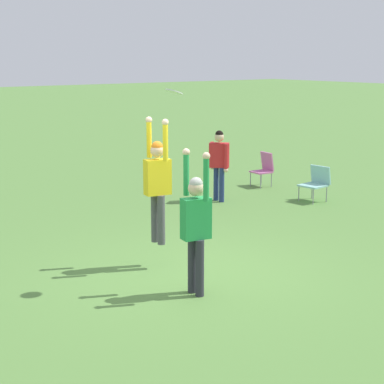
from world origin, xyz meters
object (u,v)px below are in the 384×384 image
at_px(camping_chair_1, 264,167).
at_px(person_spectator_near, 219,159).
at_px(person_jumping, 158,179).
at_px(frisbee, 174,92).
at_px(person_defending, 196,220).
at_px(camping_chair_2, 316,181).

height_order(camping_chair_1, person_spectator_near, person_spectator_near).
relative_size(camping_chair_1, person_spectator_near, 0.54).
bearing_deg(person_jumping, frisbee, -96.27).
xyz_separation_m(person_defending, camping_chair_1, (-5.00, 6.00, -0.58)).
bearing_deg(camping_chair_2, frisbee, 107.63).
relative_size(frisbee, camping_chair_1, 0.29).
height_order(person_jumping, person_spectator_near, person_jumping).
relative_size(person_defending, person_spectator_near, 1.25).
bearing_deg(person_jumping, camping_chair_1, 43.81).
relative_size(camping_chair_2, person_spectator_near, 0.50).
distance_m(person_jumping, frisbee, 1.62).
xyz_separation_m(person_jumping, camping_chair_2, (-1.71, 5.52, -0.96)).
bearing_deg(person_jumping, person_spectator_near, 50.37).
bearing_deg(camping_chair_1, camping_chair_2, 179.32).
bearing_deg(camping_chair_2, person_jumping, 101.20).
height_order(camping_chair_1, camping_chair_2, camping_chair_1).
height_order(person_defending, camping_chair_1, person_defending).
height_order(person_defending, camping_chair_2, person_defending).
bearing_deg(camping_chair_2, camping_chair_1, -12.23).
distance_m(frisbee, camping_chair_1, 7.84).
bearing_deg(person_spectator_near, person_defending, -86.25).
xyz_separation_m(person_jumping, person_defending, (1.32, -0.26, -0.35)).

